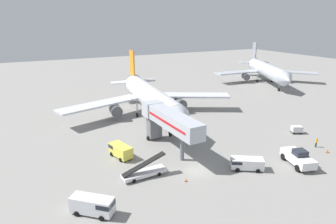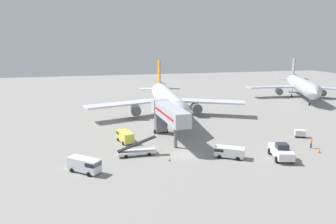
{
  "view_description": "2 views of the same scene",
  "coord_description": "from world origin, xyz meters",
  "px_view_note": "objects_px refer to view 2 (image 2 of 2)",
  "views": [
    {
      "loc": [
        -22.27,
        -33.98,
        22.57
      ],
      "look_at": [
        4.34,
        18.45,
        3.83
      ],
      "focal_mm": 30.89,
      "sensor_mm": 36.0,
      "label": 1
    },
    {
      "loc": [
        -15.63,
        -48.8,
        19.17
      ],
      "look_at": [
        2.55,
        20.4,
        3.34
      ],
      "focal_mm": 32.6,
      "sensor_mm": 36.0,
      "label": 2
    }
  ],
  "objects_px": {
    "service_van_outer_left": "(229,152)",
    "belt_loader_truck": "(137,151)",
    "service_van_near_right": "(125,136)",
    "ground_crew_worker_foreground": "(311,143)",
    "jet_bridge": "(168,113)",
    "safety_cone_bravo": "(319,151)",
    "airplane_background": "(301,85)",
    "pushback_tug": "(281,151)",
    "baggage_cart_far_right": "(300,133)",
    "airplane_at_gate": "(167,100)",
    "safety_cone_alpha": "(169,159)",
    "service_van_mid_right": "(85,164)"
  },
  "relations": [
    {
      "from": "ground_crew_worker_foreground",
      "to": "airplane_background",
      "type": "xyz_separation_m",
      "value": [
        34.43,
        47.72,
        3.86
      ]
    },
    {
      "from": "safety_cone_alpha",
      "to": "airplane_background",
      "type": "distance_m",
      "value": 78.12
    },
    {
      "from": "jet_bridge",
      "to": "belt_loader_truck",
      "type": "bearing_deg",
      "value": -136.06
    },
    {
      "from": "airplane_at_gate",
      "to": "jet_bridge",
      "type": "xyz_separation_m",
      "value": [
        -4.63,
        -18.77,
        0.66
      ]
    },
    {
      "from": "jet_bridge",
      "to": "service_van_near_right",
      "type": "height_order",
      "value": "jet_bridge"
    },
    {
      "from": "safety_cone_alpha",
      "to": "airplane_background",
      "type": "relative_size",
      "value": 0.01
    },
    {
      "from": "jet_bridge",
      "to": "ground_crew_worker_foreground",
      "type": "height_order",
      "value": "jet_bridge"
    },
    {
      "from": "belt_loader_truck",
      "to": "service_van_outer_left",
      "type": "xyz_separation_m",
      "value": [
        15.2,
        -5.2,
        0.32
      ]
    },
    {
      "from": "airplane_at_gate",
      "to": "baggage_cart_far_right",
      "type": "xyz_separation_m",
      "value": [
        22.84,
        -24.23,
        -4.11
      ]
    },
    {
      "from": "service_van_near_right",
      "to": "safety_cone_alpha",
      "type": "bearing_deg",
      "value": -63.62
    },
    {
      "from": "airplane_at_gate",
      "to": "airplane_background",
      "type": "distance_m",
      "value": 57.35
    },
    {
      "from": "belt_loader_truck",
      "to": "ground_crew_worker_foreground",
      "type": "relative_size",
      "value": 3.78
    },
    {
      "from": "ground_crew_worker_foreground",
      "to": "safety_cone_alpha",
      "type": "bearing_deg",
      "value": 178.92
    },
    {
      "from": "airplane_background",
      "to": "belt_loader_truck",
      "type": "bearing_deg",
      "value": -147.23
    },
    {
      "from": "safety_cone_alpha",
      "to": "service_van_near_right",
      "type": "bearing_deg",
      "value": 116.38
    },
    {
      "from": "jet_bridge",
      "to": "ground_crew_worker_foreground",
      "type": "xyz_separation_m",
      "value": [
        24.97,
        -11.92,
        -4.66
      ]
    },
    {
      "from": "airplane_at_gate",
      "to": "safety_cone_bravo",
      "type": "distance_m",
      "value": 39.1
    },
    {
      "from": "baggage_cart_far_right",
      "to": "safety_cone_alpha",
      "type": "distance_m",
      "value": 30.75
    },
    {
      "from": "airplane_at_gate",
      "to": "belt_loader_truck",
      "type": "height_order",
      "value": "airplane_at_gate"
    },
    {
      "from": "pushback_tug",
      "to": "airplane_background",
      "type": "distance_m",
      "value": 66.96
    },
    {
      "from": "service_van_mid_right",
      "to": "ground_crew_worker_foreground",
      "type": "relative_size",
      "value": 2.85
    },
    {
      "from": "safety_cone_alpha",
      "to": "baggage_cart_far_right",
      "type": "bearing_deg",
      "value": 11.14
    },
    {
      "from": "airplane_at_gate",
      "to": "airplane_background",
      "type": "height_order",
      "value": "airplane_at_gate"
    },
    {
      "from": "pushback_tug",
      "to": "airplane_background",
      "type": "bearing_deg",
      "value": 49.7
    },
    {
      "from": "service_van_near_right",
      "to": "ground_crew_worker_foreground",
      "type": "relative_size",
      "value": 2.75
    },
    {
      "from": "service_van_mid_right",
      "to": "baggage_cart_far_right",
      "type": "xyz_separation_m",
      "value": [
        43.9,
        7.29,
        -0.43
      ]
    },
    {
      "from": "pushback_tug",
      "to": "baggage_cart_far_right",
      "type": "height_order",
      "value": "pushback_tug"
    },
    {
      "from": "baggage_cart_far_right",
      "to": "safety_cone_bravo",
      "type": "xyz_separation_m",
      "value": [
        -2.79,
        -9.01,
        -0.5
      ]
    },
    {
      "from": "service_van_near_right",
      "to": "ground_crew_worker_foreground",
      "type": "xyz_separation_m",
      "value": [
        33.67,
        -12.63,
        -0.28
      ]
    },
    {
      "from": "safety_cone_bravo",
      "to": "airplane_at_gate",
      "type": "bearing_deg",
      "value": 121.1
    },
    {
      "from": "airplane_at_gate",
      "to": "ground_crew_worker_foreground",
      "type": "xyz_separation_m",
      "value": [
        20.34,
        -30.69,
        -4.0
      ]
    },
    {
      "from": "pushback_tug",
      "to": "service_van_near_right",
      "type": "distance_m",
      "value": 29.5
    },
    {
      "from": "pushback_tug",
      "to": "ground_crew_worker_foreground",
      "type": "xyz_separation_m",
      "value": [
        8.82,
        3.28,
        -0.31
      ]
    },
    {
      "from": "service_van_near_right",
      "to": "baggage_cart_far_right",
      "type": "relative_size",
      "value": 2.03
    },
    {
      "from": "jet_bridge",
      "to": "service_van_near_right",
      "type": "bearing_deg",
      "value": 175.3
    },
    {
      "from": "belt_loader_truck",
      "to": "safety_cone_bravo",
      "type": "distance_m",
      "value": 33.06
    },
    {
      "from": "pushback_tug",
      "to": "service_van_outer_left",
      "type": "distance_m",
      "value": 8.95
    },
    {
      "from": "belt_loader_truck",
      "to": "baggage_cart_far_right",
      "type": "height_order",
      "value": "belt_loader_truck"
    },
    {
      "from": "ground_crew_worker_foreground",
      "to": "airplane_background",
      "type": "bearing_deg",
      "value": 54.19
    },
    {
      "from": "service_van_outer_left",
      "to": "belt_loader_truck",
      "type": "bearing_deg",
      "value": 161.1
    },
    {
      "from": "jet_bridge",
      "to": "safety_cone_bravo",
      "type": "bearing_deg",
      "value": -30.38
    },
    {
      "from": "airplane_background",
      "to": "baggage_cart_far_right",
      "type": "bearing_deg",
      "value": -127.72
    },
    {
      "from": "belt_loader_truck",
      "to": "service_van_mid_right",
      "type": "relative_size",
      "value": 1.33
    },
    {
      "from": "jet_bridge",
      "to": "safety_cone_alpha",
      "type": "distance_m",
      "value": 12.87
    },
    {
      "from": "airplane_at_gate",
      "to": "belt_loader_truck",
      "type": "xyz_separation_m",
      "value": [
        -12.22,
        -26.09,
        -4.2
      ]
    },
    {
      "from": "jet_bridge",
      "to": "service_van_near_right",
      "type": "distance_m",
      "value": 9.76
    },
    {
      "from": "belt_loader_truck",
      "to": "safety_cone_alpha",
      "type": "bearing_deg",
      "value": -39.82
    },
    {
      "from": "service_van_outer_left",
      "to": "ground_crew_worker_foreground",
      "type": "height_order",
      "value": "service_van_outer_left"
    },
    {
      "from": "service_van_outer_left",
      "to": "safety_cone_alpha",
      "type": "bearing_deg",
      "value": 173.81
    },
    {
      "from": "pushback_tug",
      "to": "service_van_mid_right",
      "type": "relative_size",
      "value": 1.3
    }
  ]
}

